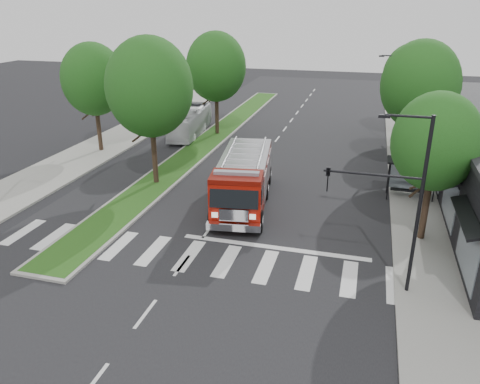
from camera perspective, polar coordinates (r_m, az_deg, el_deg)
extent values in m
plane|color=black|center=(26.67, -3.86, -4.68)|extent=(140.00, 140.00, 0.00)
cube|color=gray|center=(34.83, 21.79, 0.42)|extent=(5.00, 80.00, 0.15)
cube|color=gray|center=(41.26, -18.55, 4.10)|extent=(5.00, 80.00, 0.15)
cube|color=gray|center=(44.43, -3.60, 6.44)|extent=(3.00, 50.00, 0.14)
cube|color=#144112|center=(44.41, -3.60, 6.53)|extent=(2.60, 49.50, 0.02)
cylinder|color=black|center=(31.75, 17.66, 1.22)|extent=(0.08, 0.08, 2.50)
cylinder|color=black|center=(32.02, 22.65, 0.71)|extent=(0.08, 0.08, 2.50)
cylinder|color=black|center=(32.88, 17.63, 1.93)|extent=(0.08, 0.08, 2.50)
cylinder|color=black|center=(33.14, 22.44, 1.43)|extent=(0.08, 0.08, 2.50)
cube|color=black|center=(32.01, 20.40, 3.51)|extent=(3.20, 1.60, 0.12)
cube|color=#8C99A5|center=(33.06, 20.05, 1.82)|extent=(2.80, 0.04, 1.80)
cube|color=black|center=(32.65, 19.95, 0.18)|extent=(2.40, 0.40, 0.08)
cylinder|color=black|center=(26.66, 21.65, -1.87)|extent=(0.36, 0.36, 3.74)
ellipsoid|color=#1A360E|center=(25.50, 22.79, 5.67)|extent=(4.40, 4.40, 5.06)
cylinder|color=black|center=(37.88, 20.23, 5.71)|extent=(0.36, 0.36, 4.40)
ellipsoid|color=#1A360E|center=(37.00, 21.11, 12.10)|extent=(5.60, 5.60, 6.44)
cylinder|color=black|center=(47.62, 19.48, 8.66)|extent=(0.36, 0.36, 3.96)
ellipsoid|color=#1A360E|center=(46.96, 20.08, 13.24)|extent=(5.00, 5.00, 5.75)
cylinder|color=black|center=(33.16, -10.41, 4.72)|extent=(0.36, 0.36, 4.62)
ellipsoid|color=#1A360E|center=(32.14, -10.97, 12.43)|extent=(5.80, 5.80, 6.67)
cylinder|color=black|center=(45.76, -2.84, 9.66)|extent=(0.36, 0.36, 4.40)
ellipsoid|color=#1A360E|center=(45.04, -2.94, 15.01)|extent=(5.60, 5.60, 6.44)
cylinder|color=black|center=(42.07, -16.83, 7.50)|extent=(0.36, 0.36, 4.18)
ellipsoid|color=#1A360E|center=(41.31, -17.46, 12.98)|extent=(5.20, 5.20, 5.98)
cylinder|color=black|center=(20.68, 20.97, -2.15)|extent=(0.16, 0.16, 8.00)
cylinder|color=black|center=(19.43, 19.87, 8.67)|extent=(1.80, 0.10, 0.10)
cube|color=black|center=(19.39, 17.19, 8.82)|extent=(0.45, 0.20, 0.12)
cylinder|color=black|center=(20.04, 15.84, 2.06)|extent=(4.00, 0.10, 0.10)
imported|color=black|center=(20.22, 10.65, 1.50)|extent=(0.18, 0.22, 1.10)
cylinder|color=black|center=(43.25, 18.73, 10.26)|extent=(0.16, 0.16, 8.00)
cylinder|color=black|center=(42.66, 18.14, 15.51)|extent=(1.80, 0.10, 0.10)
cube|color=black|center=(42.64, 16.89, 15.58)|extent=(0.45, 0.20, 0.12)
cube|color=#630C05|center=(29.91, 0.45, -0.36)|extent=(4.26, 9.94, 0.29)
cube|color=#991308|center=(30.33, 0.66, 2.39)|extent=(3.92, 7.67, 2.29)
cube|color=#991308|center=(26.19, -0.42, -0.86)|extent=(3.14, 2.46, 2.41)
cube|color=#B2B2B7|center=(29.95, 0.67, 4.56)|extent=(3.92, 7.67, 0.14)
cylinder|color=#B2B2B7|center=(30.01, -1.30, 5.05)|extent=(1.13, 6.81, 0.11)
cylinder|color=#B2B2B7|center=(29.79, 2.65, 4.90)|extent=(1.13, 6.81, 0.11)
cube|color=silver|center=(25.46, -0.79, -4.26)|extent=(3.00, 0.84, 0.40)
cube|color=#8C99A5|center=(25.63, -0.43, 2.33)|extent=(2.55, 0.77, 0.21)
cylinder|color=black|center=(26.54, -3.34, -3.29)|extent=(0.58, 1.31, 1.26)
cylinder|color=black|center=(26.23, 2.35, -3.59)|extent=(0.58, 1.31, 1.26)
cylinder|color=black|center=(30.90, -1.78, 0.49)|extent=(0.58, 1.31, 1.26)
cylinder|color=black|center=(30.63, 3.10, 0.27)|extent=(0.58, 1.31, 1.26)
cylinder|color=black|center=(33.44, -1.08, 2.20)|extent=(0.58, 1.31, 1.26)
cylinder|color=black|center=(33.20, 3.43, 2.01)|extent=(0.58, 1.31, 1.26)
imported|color=silver|center=(46.16, -6.08, 8.49)|extent=(3.06, 9.31, 2.55)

